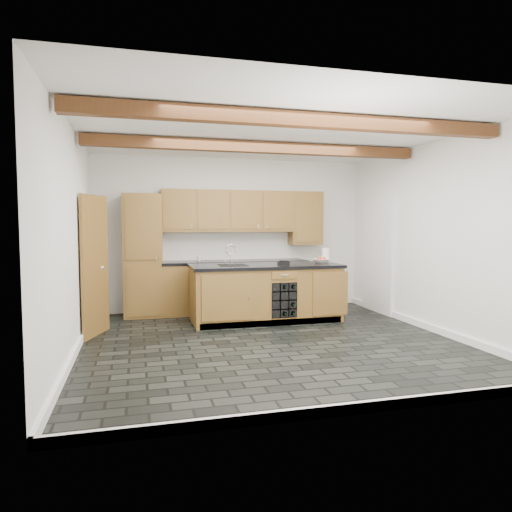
{
  "coord_description": "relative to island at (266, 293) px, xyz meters",
  "views": [
    {
      "loc": [
        -1.73,
        -5.87,
        1.59
      ],
      "look_at": [
        0.01,
        0.8,
        1.11
      ],
      "focal_mm": 32.0,
      "sensor_mm": 36.0,
      "label": 1
    }
  ],
  "objects": [
    {
      "name": "ground",
      "position": [
        -0.31,
        -1.28,
        -0.46
      ],
      "size": [
        5.0,
        5.0,
        0.0
      ],
      "primitive_type": "plane",
      "color": "black",
      "rests_on": "ground"
    },
    {
      "name": "room_shell",
      "position": [
        -0.39,
        -0.75,
        1.06
      ],
      "size": [
        5.01,
        5.0,
        5.0
      ],
      "color": "white",
      "rests_on": "ground"
    },
    {
      "name": "back_cabinetry",
      "position": [
        -0.68,
        0.95,
        0.51
      ],
      "size": [
        3.65,
        0.62,
        2.2
      ],
      "color": "olive",
      "rests_on": "ground"
    },
    {
      "name": "island",
      "position": [
        0.0,
        0.0,
        0.0
      ],
      "size": [
        2.48,
        0.96,
        0.93
      ],
      "color": "olive",
      "rests_on": "ground"
    },
    {
      "name": "faucet",
      "position": [
        -0.56,
        0.05,
        0.5
      ],
      "size": [
        0.45,
        0.4,
        0.34
      ],
      "color": "black",
      "rests_on": "island"
    },
    {
      "name": "kitchen_scale",
      "position": [
        0.29,
        -0.04,
        0.5
      ],
      "size": [
        0.23,
        0.18,
        0.06
      ],
      "rotation": [
        0.0,
        0.0,
        -0.38
      ],
      "color": "black",
      "rests_on": "island"
    },
    {
      "name": "fruit_bowl",
      "position": [
        0.99,
        0.07,
        0.5
      ],
      "size": [
        0.32,
        0.32,
        0.07
      ],
      "primitive_type": "imported",
      "rotation": [
        0.0,
        0.0,
        0.2
      ],
      "color": "white",
      "rests_on": "island"
    },
    {
      "name": "fruit_cluster",
      "position": [
        0.99,
        0.07,
        0.53
      ],
      "size": [
        0.16,
        0.17,
        0.07
      ],
      "color": "red",
      "rests_on": "fruit_bowl"
    },
    {
      "name": "paper_towel",
      "position": [
        1.11,
        0.15,
        0.59
      ],
      "size": [
        0.13,
        0.13,
        0.25
      ],
      "primitive_type": "cylinder",
      "color": "white",
      "rests_on": "island"
    },
    {
      "name": "mug",
      "position": [
        -0.97,
        0.94,
        0.51
      ],
      "size": [
        0.1,
        0.1,
        0.09
      ],
      "primitive_type": "imported",
      "rotation": [
        0.0,
        0.0,
        -0.02
      ],
      "color": "white",
      "rests_on": "back_cabinetry"
    }
  ]
}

